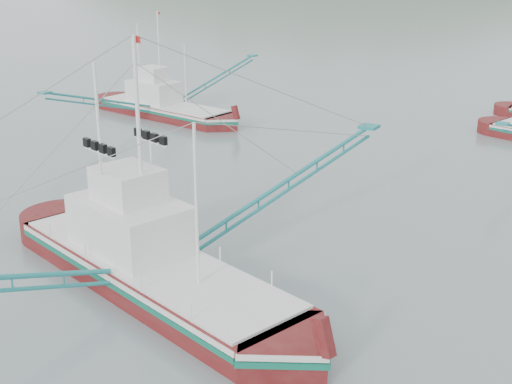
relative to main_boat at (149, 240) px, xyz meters
The scene contains 3 objects.
ground 3.04m from the main_boat, 10.65° to the left, with size 1200.00×1200.00×0.00m, color slate.
main_boat is the anchor object (origin of this frame).
bg_boat_left 35.45m from the main_boat, 128.10° to the left, with size 14.52×25.52×10.38m.
Camera 1 is at (18.43, -23.45, 15.30)m, focal length 50.00 mm.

